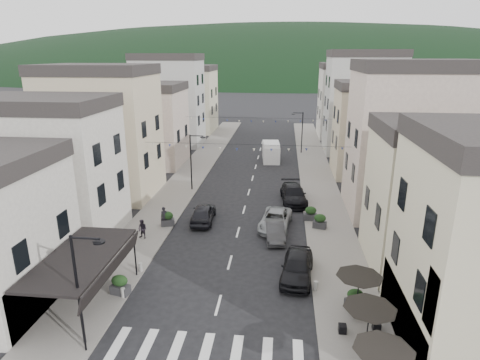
# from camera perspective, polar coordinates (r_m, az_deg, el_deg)

# --- Properties ---
(sidewalk_left) EXTENTS (4.00, 76.00, 0.12)m
(sidewalk_left) POSITION_cam_1_polar(r_m,az_deg,el_deg) (49.01, -6.88, 0.96)
(sidewalk_left) COLOR slate
(sidewalk_left) RESTS_ON ground
(sidewalk_right) EXTENTS (4.00, 76.00, 0.12)m
(sidewalk_right) POSITION_cam_1_polar(r_m,az_deg,el_deg) (47.95, 10.87, 0.39)
(sidewalk_right) COLOR slate
(sidewalk_right) RESTS_ON ground
(hill_backdrop) EXTENTS (640.00, 360.00, 70.00)m
(hill_backdrop) POSITION_cam_1_polar(r_m,az_deg,el_deg) (314.05, 5.84, 14.88)
(hill_backdrop) COLOR black
(hill_backdrop) RESTS_ON ground
(boutique_awning) EXTENTS (3.77, 7.50, 3.28)m
(boutique_awning) POSITION_cam_1_polar(r_m,az_deg,el_deg) (24.11, -21.20, -10.39)
(boutique_awning) COLOR black
(boutique_awning) RESTS_ON ground
(buildings_row_left) EXTENTS (10.20, 54.16, 14.00)m
(buildings_row_left) POSITION_cam_1_polar(r_m,az_deg,el_deg) (55.06, -12.96, 8.93)
(buildings_row_left) COLOR #B5AFA5
(buildings_row_left) RESTS_ON ground
(buildings_row_right) EXTENTS (10.20, 54.16, 14.50)m
(buildings_row_right) POSITION_cam_1_polar(r_m,az_deg,el_deg) (52.07, 18.67, 8.21)
(buildings_row_right) COLOR beige
(buildings_row_right) RESTS_ON ground
(cafe_terrace) EXTENTS (2.50, 8.10, 2.53)m
(cafe_terrace) POSITION_cam_1_polar(r_m,az_deg,el_deg) (20.61, 17.92, -17.57)
(cafe_terrace) COLOR black
(cafe_terrace) RESTS_ON ground
(streetlamp_left_near) EXTENTS (1.70, 0.56, 6.00)m
(streetlamp_left_near) POSITION_cam_1_polar(r_m,az_deg,el_deg) (20.91, -21.56, -13.09)
(streetlamp_left_near) COLOR black
(streetlamp_left_near) RESTS_ON ground
(streetlamp_left_far) EXTENTS (1.70, 0.56, 6.00)m
(streetlamp_left_far) POSITION_cam_1_polar(r_m,az_deg,el_deg) (42.05, -6.65, 3.33)
(streetlamp_left_far) COLOR black
(streetlamp_left_far) RESTS_ON ground
(streetlamp_right_far) EXTENTS (1.70, 0.56, 6.00)m
(streetlamp_right_far) POSITION_cam_1_polar(r_m,az_deg,el_deg) (58.67, 8.58, 7.28)
(streetlamp_right_far) COLOR black
(streetlamp_right_far) RESTS_ON ground
(bollards) EXTENTS (11.66, 10.26, 0.60)m
(bollards) POSITION_cam_1_polar(r_m,az_deg,el_deg) (23.74, -3.32, -17.17)
(bollards) COLOR gray
(bollards) RESTS_ON ground
(bunting_near) EXTENTS (19.00, 0.28, 0.62)m
(bunting_near) POSITION_cam_1_polar(r_m,az_deg,el_deg) (36.83, 0.76, 4.54)
(bunting_near) COLOR black
(bunting_near) RESTS_ON ground
(bunting_far) EXTENTS (19.00, 0.28, 0.62)m
(bunting_far) POSITION_cam_1_polar(r_m,az_deg,el_deg) (52.49, 2.47, 8.43)
(bunting_far) COLOR black
(bunting_far) RESTS_ON ground
(parked_car_a) EXTENTS (2.45, 5.00, 1.64)m
(parked_car_a) POSITION_cam_1_polar(r_m,az_deg,el_deg) (26.69, 8.14, -12.07)
(parked_car_a) COLOR black
(parked_car_a) RESTS_ON ground
(parked_car_b) EXTENTS (1.80, 4.14, 1.33)m
(parked_car_b) POSITION_cam_1_polar(r_m,az_deg,el_deg) (31.78, 5.00, -7.21)
(parked_car_b) COLOR #2D2D2F
(parked_car_b) RESTS_ON ground
(parked_car_c) EXTENTS (3.00, 5.36, 1.42)m
(parked_car_c) POSITION_cam_1_polar(r_m,az_deg,el_deg) (33.67, 5.05, -5.66)
(parked_car_c) COLOR gray
(parked_car_c) RESTS_ON ground
(parked_car_d) EXTENTS (2.83, 5.79, 1.62)m
(parked_car_d) POSITION_cam_1_polar(r_m,az_deg,el_deg) (39.51, 7.61, -2.02)
(parked_car_d) COLOR black
(parked_car_d) RESTS_ON ground
(parked_car_e) EXTENTS (2.04, 4.63, 1.55)m
(parked_car_e) POSITION_cam_1_polar(r_m,az_deg,el_deg) (34.84, -5.26, -4.73)
(parked_car_e) COLOR black
(parked_car_e) RESTS_ON ground
(delivery_van) EXTENTS (2.62, 5.60, 2.60)m
(delivery_van) POSITION_cam_1_polar(r_m,az_deg,el_deg) (54.82, 4.42, 4.12)
(delivery_van) COLOR white
(delivery_van) RESTS_ON ground
(pedestrian_a) EXTENTS (0.74, 0.65, 1.71)m
(pedestrian_a) POSITION_cam_1_polar(r_m,az_deg,el_deg) (34.04, -10.72, -5.16)
(pedestrian_a) COLOR black
(pedestrian_a) RESTS_ON sidewalk_left
(pedestrian_b) EXTENTS (0.89, 0.78, 1.54)m
(pedestrian_b) POSITION_cam_1_polar(r_m,az_deg,el_deg) (32.31, -13.70, -6.80)
(pedestrian_b) COLOR #29222D
(pedestrian_b) RESTS_ON sidewalk_left
(planter_la) EXTENTS (1.23, 0.86, 1.26)m
(planter_la) POSITION_cam_1_polar(r_m,az_deg,el_deg) (25.78, -16.71, -14.08)
(planter_la) COLOR #2F2E31
(planter_la) RESTS_ON sidewalk_left
(planter_lb) EXTENTS (1.26, 0.93, 1.25)m
(planter_lb) POSITION_cam_1_polar(r_m,az_deg,el_deg) (34.26, -10.27, -5.43)
(planter_lb) COLOR #323235
(planter_lb) RESTS_ON sidewalk_left
(planter_ra) EXTENTS (1.16, 0.85, 1.16)m
(planter_ra) POSITION_cam_1_polar(r_m,az_deg,el_deg) (24.53, 16.03, -15.90)
(planter_ra) COLOR #2B2A2D
(planter_ra) RESTS_ON sidewalk_right
(planter_rb) EXTENTS (1.14, 0.66, 1.24)m
(planter_rb) POSITION_cam_1_polar(r_m,az_deg,el_deg) (35.32, 10.01, -4.71)
(planter_rb) COLOR #2D2E30
(planter_rb) RESTS_ON sidewalk_right
(planter_rc) EXTENTS (1.21, 0.86, 1.22)m
(planter_rc) POSITION_cam_1_polar(r_m,az_deg,el_deg) (33.90, 11.29, -5.77)
(planter_rc) COLOR #2C2C2E
(planter_rc) RESTS_ON sidewalk_right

